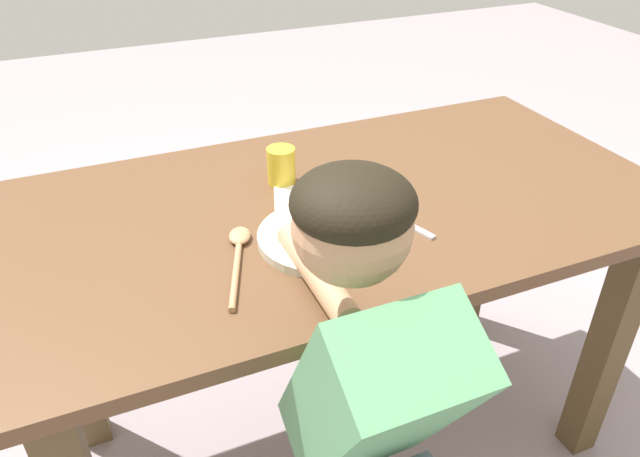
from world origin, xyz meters
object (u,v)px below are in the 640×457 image
object	(u,v)px
drinking_cup	(281,166)
fork	(388,214)
plate	(326,235)
spoon	(238,250)

from	to	relation	value
drinking_cup	fork	bearing A→B (deg)	-55.48
plate	fork	size ratio (longest dim) A/B	1.12
drinking_cup	spoon	bearing A→B (deg)	-126.31
plate	spoon	size ratio (longest dim) A/B	1.04
plate	spoon	world-z (taller)	plate
fork	plate	bearing A→B (deg)	83.93
plate	drinking_cup	bearing A→B (deg)	89.35
plate	fork	xyz separation A→B (m)	(0.15, 0.03, -0.01)
spoon	drinking_cup	world-z (taller)	drinking_cup
plate	spoon	bearing A→B (deg)	171.51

